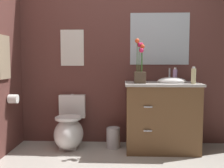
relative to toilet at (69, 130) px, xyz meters
The scene contains 11 objects.
wall_back 1.35m from the toilet, 19.42° to the left, with size 4.27×0.05×2.50m, color brown.
toilet is the anchor object (origin of this frame).
vanity_cabinet 1.22m from the toilet, ahead, with size 0.94×0.56×1.05m.
flower_vase 1.22m from the toilet, ahead, with size 0.14×0.14×0.55m.
soap_bottle 1.56m from the toilet, ahead, with size 0.06×0.06×0.19m.
lotion_bottle 1.73m from the toilet, ahead, with size 0.06×0.06×0.21m.
trash_bin 0.59m from the toilet, ahead, with size 0.18×0.18×0.27m.
wall_poster 1.12m from the toilet, 90.00° to the left, with size 0.32×0.01×0.50m, color silver.
wall_mirror 1.73m from the toilet, 12.53° to the left, with size 0.80×0.01×0.70m, color #B2BCC6.
hanging_towel 1.23m from the toilet, 157.18° to the right, with size 0.03×0.28×0.52m, color gray.
toilet_paper_roll 0.81m from the toilet, 163.34° to the right, with size 0.11×0.11×0.11m, color white.
Camera 1 is at (0.06, -2.21, 1.15)m, focal length 41.89 mm.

